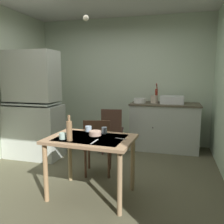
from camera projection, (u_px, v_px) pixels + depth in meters
ground_plane at (93, 177)px, 3.46m from camera, size 4.88×4.88×0.00m
wall_back at (123, 81)px, 5.14m from camera, size 3.79×0.10×2.69m
hutch_cabinet at (33, 109)px, 4.19m from camera, size 1.00×0.56×1.90m
counter_cabinet at (164, 126)px, 4.69m from camera, size 1.34×0.64×0.93m
sink_basin at (172, 100)px, 4.56m from camera, size 0.44×0.34×0.15m
hand_pump at (156, 94)px, 4.67m from camera, size 0.05×0.27×0.39m
mixing_bowl_counter at (140, 101)px, 4.68m from camera, size 0.24×0.24×0.09m
stoneware_crock at (154, 99)px, 4.65m from camera, size 0.14×0.14×0.15m
dining_table at (91, 146)px, 2.84m from camera, size 1.06×0.76×0.74m
chair_far_side at (98, 145)px, 3.46m from camera, size 0.48×0.48×0.86m
chair_by_counter at (112, 129)px, 4.43m from camera, size 0.45×0.45×0.87m
serving_bowl_wide at (95, 133)px, 2.91m from camera, size 0.15×0.15×0.06m
teacup_mint at (62, 136)px, 2.75m from camera, size 0.08×0.08×0.07m
mug_dark at (88, 129)px, 3.12m from camera, size 0.09×0.09×0.07m
teacup_cream at (104, 130)px, 3.01m from camera, size 0.07×0.07×0.08m
glass_bottle at (69, 130)px, 2.67m from camera, size 0.07×0.07×0.30m
table_knife at (94, 142)px, 2.64m from camera, size 0.03×0.20×0.00m
teaspoon_near_bowl at (63, 134)px, 2.95m from camera, size 0.14×0.05×0.00m
teaspoon_by_cup at (120, 139)px, 2.77m from camera, size 0.13×0.04×0.00m
pendant_bulb at (86, 18)px, 3.21m from camera, size 0.08×0.08×0.08m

